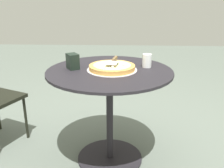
# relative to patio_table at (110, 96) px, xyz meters

# --- Properties ---
(ground_plane) EXTENTS (10.00, 10.00, 0.00)m
(ground_plane) POSITION_rel_patio_table_xyz_m (0.00, 0.00, -0.55)
(ground_plane) COLOR slate
(patio_table) EXTENTS (0.92, 0.92, 0.75)m
(patio_table) POSITION_rel_patio_table_xyz_m (0.00, 0.00, 0.00)
(patio_table) COLOR black
(patio_table) RESTS_ON ground
(pizza_on_tray) EXTENTS (0.36, 0.36, 0.06)m
(pizza_on_tray) POSITION_rel_patio_table_xyz_m (0.00, 0.02, 0.22)
(pizza_on_tray) COLOR silver
(pizza_on_tray) RESTS_ON patio_table
(pizza_server) EXTENTS (0.22, 0.10, 0.02)m
(pizza_server) POSITION_rel_patio_table_xyz_m (-0.03, 0.03, 0.27)
(pizza_server) COLOR silver
(pizza_server) RESTS_ON pizza_on_tray
(drinking_cup) EXTENTS (0.07, 0.07, 0.10)m
(drinking_cup) POSITION_rel_patio_table_xyz_m (-0.09, 0.27, 0.26)
(drinking_cup) COLOR silver
(drinking_cup) RESTS_ON patio_table
(napkin_dispenser) EXTENTS (0.12, 0.11, 0.11)m
(napkin_dispenser) POSITION_rel_patio_table_xyz_m (-0.02, -0.27, 0.26)
(napkin_dispenser) COLOR black
(napkin_dispenser) RESTS_ON patio_table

